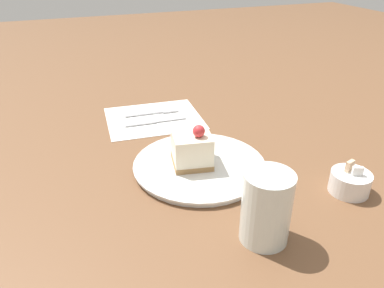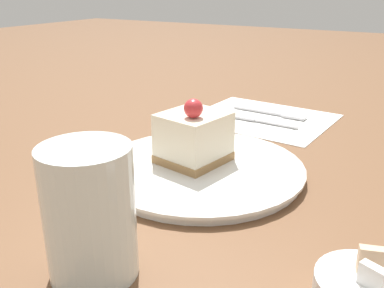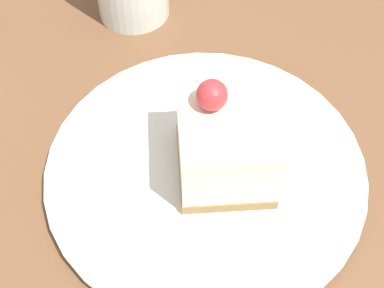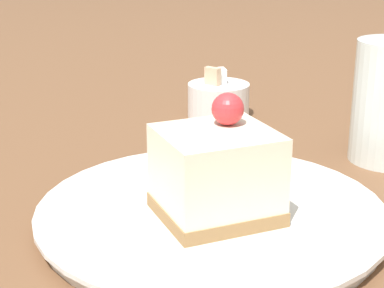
% 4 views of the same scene
% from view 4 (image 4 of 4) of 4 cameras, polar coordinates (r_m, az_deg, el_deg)
% --- Properties ---
extents(ground_plane, '(4.00, 4.00, 0.00)m').
position_cam_4_polar(ground_plane, '(0.51, 0.84, -8.18)').
color(ground_plane, brown).
extents(plate, '(0.29, 0.29, 0.01)m').
position_cam_4_polar(plate, '(0.53, 1.73, -6.18)').
color(plate, silver).
rests_on(plate, ground_plane).
extents(cake_slice, '(0.10, 0.10, 0.10)m').
position_cam_4_polar(cake_slice, '(0.50, 2.07, -2.47)').
color(cake_slice, '#9E7547').
rests_on(cake_slice, plate).
extents(sugar_bowl, '(0.08, 0.08, 0.06)m').
position_cam_4_polar(sugar_bowl, '(0.81, 2.37, 3.96)').
color(sugar_bowl, white).
rests_on(sugar_bowl, ground_plane).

